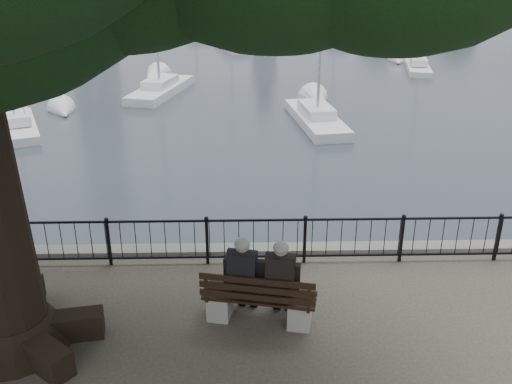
{
  "coord_description": "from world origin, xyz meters",
  "views": [
    {
      "loc": [
        -0.25,
        -7.83,
        6.01
      ],
      "look_at": [
        0.0,
        2.5,
        1.6
      ],
      "focal_mm": 40.0,
      "sensor_mm": 36.0,
      "label": 1
    }
  ],
  "objects_px": {
    "bench": "(259,304)",
    "person_left": "(244,279)",
    "lion_monument": "(265,2)",
    "person_right": "(281,283)"
  },
  "relations": [
    {
      "from": "bench",
      "to": "person_left",
      "type": "bearing_deg",
      "value": 146.41
    },
    {
      "from": "bench",
      "to": "person_left",
      "type": "relative_size",
      "value": 1.24
    },
    {
      "from": "bench",
      "to": "person_left",
      "type": "xyz_separation_m",
      "value": [
        -0.25,
        0.17,
        0.39
      ]
    },
    {
      "from": "bench",
      "to": "lion_monument",
      "type": "bearing_deg",
      "value": 87.69
    },
    {
      "from": "person_left",
      "to": "person_right",
      "type": "distance_m",
      "value": 0.65
    },
    {
      "from": "person_left",
      "to": "lion_monument",
      "type": "relative_size",
      "value": 0.18
    },
    {
      "from": "person_left",
      "to": "lion_monument",
      "type": "xyz_separation_m",
      "value": [
        2.25,
        49.29,
        0.58
      ]
    },
    {
      "from": "lion_monument",
      "to": "bench",
      "type": "bearing_deg",
      "value": -92.31
    },
    {
      "from": "person_left",
      "to": "lion_monument",
      "type": "distance_m",
      "value": 49.34
    },
    {
      "from": "bench",
      "to": "lion_monument",
      "type": "height_order",
      "value": "lion_monument"
    }
  ]
}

